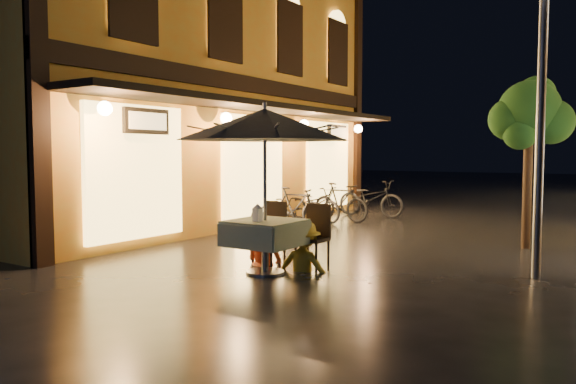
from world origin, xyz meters
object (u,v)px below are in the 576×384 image
Objects in this scene: cafe_table at (265,233)px; person_orange at (265,220)px; patio_umbrella at (265,125)px; bicycle_0 at (274,216)px; streetlamp_near at (542,67)px; person_yellow at (304,223)px; table_lantern at (258,212)px.

cafe_table is 0.75m from person_orange.
patio_umbrella is 1.60× the size of bicycle_0.
streetlamp_near reaches higher than bicycle_0.
person_orange is (-3.75, -1.27, -2.22)m from streetlamp_near.
person_orange is 0.78m from person_yellow.
table_lantern is 0.18× the size of person_orange.
person_yellow is at bearing 63.43° from table_lantern.
patio_umbrella reaches higher than person_orange.
table_lantern is at bearing -148.35° from streetlamp_near.
person_orange is 3.07m from bicycle_0.
streetlamp_near reaches higher than person_orange.
person_yellow is at bearing -122.54° from bicycle_0.
person_yellow is (-2.98, -1.36, -2.21)m from streetlamp_near.
streetlamp_near is at bearing 29.36° from cafe_table.
cafe_table is 3.80m from bicycle_0.
person_yellow reaches higher than person_orange.
person_yellow is (0.34, 0.51, -1.44)m from patio_umbrella.
streetlamp_near is 4.54m from person_orange.
person_yellow is (0.78, -0.09, 0.01)m from person_orange.
table_lantern is at bearing -90.00° from cafe_table.
streetlamp_near reaches higher than person_yellow.
cafe_table is 0.63m from person_yellow.
streetlamp_near is at bearing 31.65° from table_lantern.
bicycle_0 is at bearing -44.97° from person_orange.
bicycle_0 is at bearing 123.12° from patio_umbrella.
table_lantern is at bearing 53.80° from person_yellow.
patio_umbrella reaches higher than person_yellow.
person_orange reaches higher than table_lantern.
cafe_table is at bearing 111.80° from patio_umbrella.
bicycle_0 is at bearing 121.70° from table_lantern.
cafe_table is at bearing 138.37° from person_orange.
person_orange is 0.89× the size of bicycle_0.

